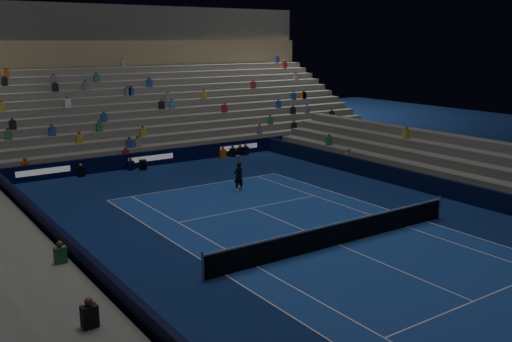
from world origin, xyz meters
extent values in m
plane|color=navy|center=(0.00, 0.00, 0.00)|extent=(90.00, 90.00, 0.00)
cube|color=#1B4298|center=(0.00, 0.00, 0.01)|extent=(10.97, 23.77, 0.01)
cube|color=black|center=(0.00, 18.50, 0.50)|extent=(44.00, 0.25, 1.00)
cube|color=black|center=(9.70, 0.00, 0.50)|extent=(0.25, 37.00, 1.00)
cube|color=black|center=(-9.70, 0.00, 0.50)|extent=(0.25, 37.00, 1.00)
cube|color=slate|center=(0.00, 19.50, 0.25)|extent=(44.00, 1.00, 0.50)
cube|color=slate|center=(0.00, 20.50, 0.50)|extent=(44.00, 1.00, 1.00)
cube|color=slate|center=(0.00, 21.50, 0.75)|extent=(44.00, 1.00, 1.50)
cube|color=slate|center=(0.00, 22.50, 1.00)|extent=(44.00, 1.00, 2.00)
cube|color=slate|center=(0.00, 23.50, 1.25)|extent=(44.00, 1.00, 2.50)
cube|color=slate|center=(0.00, 24.50, 1.50)|extent=(44.00, 1.00, 3.00)
cube|color=slate|center=(0.00, 25.50, 1.75)|extent=(44.00, 1.00, 3.50)
cube|color=slate|center=(0.00, 26.50, 2.00)|extent=(44.00, 1.00, 4.00)
cube|color=slate|center=(0.00, 27.50, 2.25)|extent=(44.00, 1.00, 4.50)
cube|color=slate|center=(0.00, 28.50, 2.50)|extent=(44.00, 1.00, 5.00)
cube|color=slate|center=(0.00, 29.50, 2.75)|extent=(44.00, 1.00, 5.50)
cube|color=slate|center=(0.00, 30.50, 3.00)|extent=(44.00, 1.00, 6.00)
cube|color=#95825C|center=(0.00, 31.60, 7.10)|extent=(44.00, 0.60, 2.20)
cube|color=#3F3F3C|center=(0.00, 33.00, 9.70)|extent=(44.00, 2.40, 3.00)
cube|color=#63635F|center=(10.50, 0.00, 0.25)|extent=(1.00, 37.00, 0.50)
cube|color=#63635F|center=(11.50, 0.00, 0.50)|extent=(1.00, 37.00, 1.00)
cube|color=slate|center=(-10.50, 0.00, 0.25)|extent=(1.00, 37.00, 0.50)
cube|color=slate|center=(-11.50, 0.00, 0.50)|extent=(1.00, 37.00, 1.00)
cube|color=slate|center=(-12.50, 0.00, 0.75)|extent=(1.00, 37.00, 1.50)
cylinder|color=#B2B2B7|center=(-6.40, 0.00, 0.55)|extent=(0.10, 0.10, 1.10)
cylinder|color=#B2B2B7|center=(6.40, 0.00, 0.55)|extent=(0.10, 0.10, 1.10)
cube|color=black|center=(0.00, 0.00, 0.45)|extent=(12.80, 0.03, 0.90)
cube|color=white|center=(0.00, 0.00, 0.94)|extent=(12.80, 0.04, 0.08)
imported|color=black|center=(1.35, 9.68, 0.81)|extent=(0.61, 0.41, 1.63)
cube|color=black|center=(-0.87, 17.74, 0.31)|extent=(0.62, 0.69, 0.62)
cylinder|color=black|center=(-0.87, 17.28, 0.49)|extent=(0.27, 0.38, 0.16)
camera|label=1|loc=(-15.52, -16.51, 8.28)|focal=40.28mm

